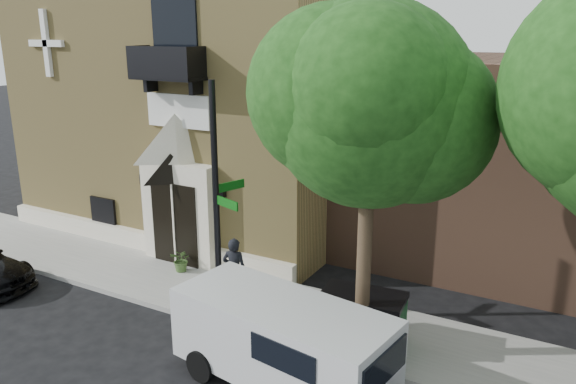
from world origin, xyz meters
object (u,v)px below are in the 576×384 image
(street_sign, at_px, (217,202))
(dumpster, at_px, (362,318))
(fire_hydrant, at_px, (351,335))
(pedestrian_near, at_px, (235,271))
(cargo_van, at_px, (289,344))

(street_sign, bearing_deg, dumpster, 24.93)
(fire_hydrant, bearing_deg, dumpster, 75.09)
(street_sign, relative_size, pedestrian_near, 3.27)
(street_sign, xyz_separation_m, pedestrian_near, (-0.01, 0.67, -2.10))
(street_sign, bearing_deg, fire_hydrant, 18.58)
(cargo_van, relative_size, fire_hydrant, 6.25)
(fire_hydrant, xyz_separation_m, dumpster, (0.11, 0.42, 0.25))
(dumpster, height_order, pedestrian_near, pedestrian_near)
(fire_hydrant, relative_size, dumpster, 0.39)
(street_sign, height_order, pedestrian_near, street_sign)
(fire_hydrant, height_order, dumpster, dumpster)
(fire_hydrant, distance_m, pedestrian_near, 3.75)
(street_sign, bearing_deg, pedestrian_near, 109.73)
(cargo_van, relative_size, street_sign, 0.82)
(cargo_van, distance_m, dumpster, 2.34)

